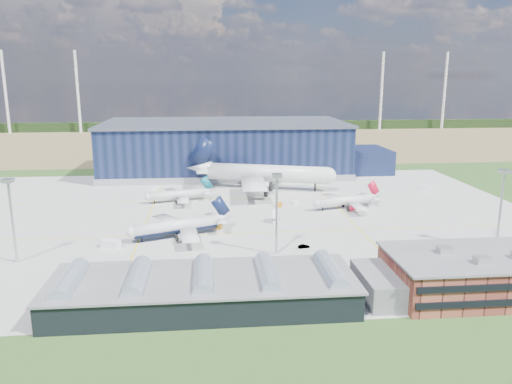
{
  "coord_description": "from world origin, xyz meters",
  "views": [
    {
      "loc": [
        -8.15,
        -161.15,
        48.79
      ],
      "look_at": [
        8.52,
        14.22,
        7.68
      ],
      "focal_mm": 35.0,
      "sensor_mm": 36.0,
      "label": 1
    }
  ],
  "objects_px": {
    "light_mast_east": "(502,196)",
    "airliner_regional": "(176,191)",
    "gse_van_a": "(111,244)",
    "airstair": "(275,218)",
    "airliner_red": "(344,196)",
    "light_mast_west": "(11,207)",
    "gse_cart_b": "(154,189)",
    "car_a": "(476,256)",
    "airliner_navy": "(176,220)",
    "gse_van_b": "(425,188)",
    "gse_tug_c": "(279,205)",
    "light_mast_center": "(277,201)",
    "car_b": "(304,246)",
    "gse_tug_b": "(219,227)",
    "gse_cart_a": "(296,202)",
    "gse_tug_a": "(208,271)",
    "ops_building": "(489,273)",
    "airliner_widebody": "(267,165)",
    "hangar": "(230,150)"
  },
  "relations": [
    {
      "from": "light_mast_center",
      "to": "car_a",
      "type": "height_order",
      "value": "light_mast_center"
    },
    {
      "from": "gse_tug_b",
      "to": "gse_van_a",
      "type": "bearing_deg",
      "value": -139.04
    },
    {
      "from": "car_b",
      "to": "airstair",
      "type": "bearing_deg",
      "value": -1.07
    },
    {
      "from": "gse_van_a",
      "to": "car_b",
      "type": "relative_size",
      "value": 1.7
    },
    {
      "from": "gse_van_a",
      "to": "airstair",
      "type": "distance_m",
      "value": 55.34
    },
    {
      "from": "airliner_regional",
      "to": "light_mast_west",
      "type": "bearing_deg",
      "value": 41.55
    },
    {
      "from": "light_mast_west",
      "to": "airstair",
      "type": "bearing_deg",
      "value": 22.89
    },
    {
      "from": "gse_tug_b",
      "to": "light_mast_east",
      "type": "bearing_deg",
      "value": -4.24
    },
    {
      "from": "ops_building",
      "to": "light_mast_west",
      "type": "distance_m",
      "value": 119.33
    },
    {
      "from": "airliner_red",
      "to": "gse_cart_b",
      "type": "xyz_separation_m",
      "value": [
        -74.34,
        38.13,
        -4.12
      ]
    },
    {
      "from": "airliner_navy",
      "to": "gse_van_a",
      "type": "xyz_separation_m",
      "value": [
        -18.27,
        -8.57,
        -4.36
      ]
    },
    {
      "from": "car_a",
      "to": "car_b",
      "type": "relative_size",
      "value": 1.03
    },
    {
      "from": "car_b",
      "to": "gse_cart_a",
      "type": "bearing_deg",
      "value": -18.72
    },
    {
      "from": "gse_cart_a",
      "to": "car_a",
      "type": "height_order",
      "value": "gse_cart_a"
    },
    {
      "from": "airliner_regional",
      "to": "airstair",
      "type": "relative_size",
      "value": 5.97
    },
    {
      "from": "hangar",
      "to": "light_mast_west",
      "type": "distance_m",
      "value": 139.77
    },
    {
      "from": "gse_van_a",
      "to": "gse_tug_a",
      "type": "bearing_deg",
      "value": -99.71
    },
    {
      "from": "light_mast_east",
      "to": "gse_cart_a",
      "type": "relative_size",
      "value": 7.25
    },
    {
      "from": "gse_van_b",
      "to": "gse_tug_b",
      "type": "bearing_deg",
      "value": 153.5
    },
    {
      "from": "airliner_red",
      "to": "gse_van_b",
      "type": "xyz_separation_m",
      "value": [
        42.94,
        25.94,
        -3.69
      ]
    },
    {
      "from": "airliner_red",
      "to": "airstair",
      "type": "relative_size",
      "value": 6.17
    },
    {
      "from": "gse_tug_c",
      "to": "gse_van_b",
      "type": "bearing_deg",
      "value": 31.91
    },
    {
      "from": "airliner_navy",
      "to": "gse_van_b",
      "type": "bearing_deg",
      "value": -174.32
    },
    {
      "from": "ops_building",
      "to": "gse_cart_b",
      "type": "relative_size",
      "value": 15.2
    },
    {
      "from": "airliner_regional",
      "to": "airliner_widebody",
      "type": "bearing_deg",
      "value": -170.1
    },
    {
      "from": "gse_tug_a",
      "to": "airstair",
      "type": "distance_m",
      "value": 49.53
    },
    {
      "from": "airliner_regional",
      "to": "gse_cart_a",
      "type": "distance_m",
      "value": 47.46
    },
    {
      "from": "light_mast_west",
      "to": "light_mast_east",
      "type": "xyz_separation_m",
      "value": [
        135.0,
        0.0,
        0.0
      ]
    },
    {
      "from": "gse_tug_a",
      "to": "car_b",
      "type": "height_order",
      "value": "gse_tug_a"
    },
    {
      "from": "light_mast_west",
      "to": "gse_tug_a",
      "type": "xyz_separation_m",
      "value": [
        51.0,
        -12.82,
        -14.68
      ]
    },
    {
      "from": "light_mast_center",
      "to": "gse_van_b",
      "type": "relative_size",
      "value": 4.86
    },
    {
      "from": "gse_tug_b",
      "to": "gse_tug_c",
      "type": "height_order",
      "value": "gse_tug_c"
    },
    {
      "from": "airstair",
      "to": "gse_van_b",
      "type": "bearing_deg",
      "value": 34.0
    },
    {
      "from": "airliner_navy",
      "to": "car_b",
      "type": "relative_size",
      "value": 10.14
    },
    {
      "from": "gse_cart_a",
      "to": "light_mast_east",
      "type": "bearing_deg",
      "value": -35.75
    },
    {
      "from": "hangar",
      "to": "airstair",
      "type": "distance_m",
      "value": 94.83
    },
    {
      "from": "light_mast_center",
      "to": "gse_cart_b",
      "type": "distance_m",
      "value": 95.68
    },
    {
      "from": "airliner_red",
      "to": "car_b",
      "type": "relative_size",
      "value": 8.62
    },
    {
      "from": "light_mast_east",
      "to": "gse_van_b",
      "type": "bearing_deg",
      "value": 82.12
    },
    {
      "from": "airliner_navy",
      "to": "gse_van_a",
      "type": "height_order",
      "value": "airliner_navy"
    },
    {
      "from": "light_mast_west",
      "to": "hangar",
      "type": "bearing_deg",
      "value": 63.29
    },
    {
      "from": "light_mast_east",
      "to": "airliner_regional",
      "type": "distance_m",
      "value": 115.49
    },
    {
      "from": "gse_tug_a",
      "to": "gse_van_a",
      "type": "distance_m",
      "value": 35.86
    },
    {
      "from": "light_mast_center",
      "to": "gse_van_a",
      "type": "relative_size",
      "value": 3.99
    },
    {
      "from": "gse_cart_b",
      "to": "car_a",
      "type": "bearing_deg",
      "value": -128.72
    },
    {
      "from": "light_mast_center",
      "to": "light_mast_east",
      "type": "distance_m",
      "value": 65.0
    },
    {
      "from": "gse_tug_a",
      "to": "airliner_red",
      "type": "bearing_deg",
      "value": 33.12
    },
    {
      "from": "gse_van_b",
      "to": "airliner_red",
      "type": "bearing_deg",
      "value": 157.41
    },
    {
      "from": "airliner_red",
      "to": "airliner_regional",
      "type": "distance_m",
      "value": 65.48
    },
    {
      "from": "light_mast_center",
      "to": "gse_van_a",
      "type": "bearing_deg",
      "value": 168.69
    }
  ]
}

